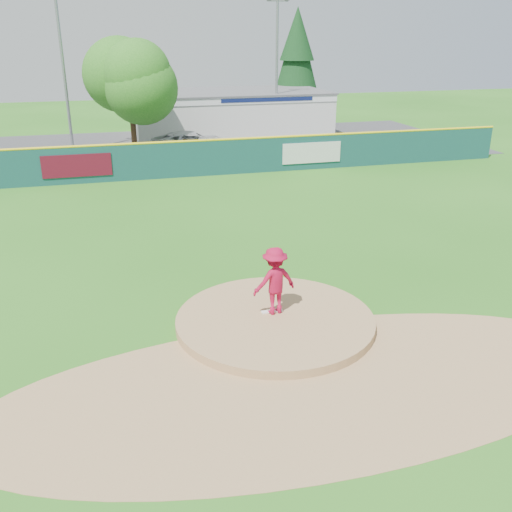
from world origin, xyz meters
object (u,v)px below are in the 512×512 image
object	(u,v)px
deciduous_tree	(130,84)
light_pole_left	(62,58)
van	(192,143)
conifer_tree	(297,58)
pitcher	(275,281)
light_pole_right	(277,62)
pool_building_grp	(229,112)

from	to	relation	value
deciduous_tree	light_pole_left	bearing A→B (deg)	153.43
van	conifer_tree	world-z (taller)	conifer_tree
pitcher	light_pole_right	bearing A→B (deg)	-117.80
deciduous_tree	conifer_tree	xyz separation A→B (m)	(15.00, 11.00, 0.99)
conifer_tree	light_pole_left	size ratio (longest dim) A/B	0.86
pitcher	pool_building_grp	distance (m)	32.28
pitcher	light_pole_right	distance (m)	30.40
van	light_pole_left	xyz separation A→B (m)	(-7.72, 2.64, 5.28)
van	deciduous_tree	distance (m)	5.35
deciduous_tree	conifer_tree	distance (m)	18.63
pitcher	light_pole_left	xyz separation A→B (m)	(-6.06, 26.73, 4.84)
pool_building_grp	light_pole_left	world-z (taller)	light_pole_left
light_pole_left	light_pole_right	size ratio (longest dim) A/B	1.10
pitcher	deciduous_tree	world-z (taller)	deciduous_tree
van	deciduous_tree	size ratio (longest dim) A/B	0.73
deciduous_tree	light_pole_right	distance (m)	11.75
light_pole_right	pitcher	bearing A→B (deg)	-107.29
pitcher	deciduous_tree	distance (m)	25.04
pool_building_grp	deciduous_tree	bearing A→B (deg)	-138.84
van	light_pole_right	size ratio (longest dim) A/B	0.54
deciduous_tree	light_pole_left	size ratio (longest dim) A/B	0.67
pool_building_grp	light_pole_left	size ratio (longest dim) A/B	1.38
conifer_tree	van	bearing A→B (deg)	-134.09
van	light_pole_right	bearing A→B (deg)	-59.35
pitcher	conifer_tree	distance (m)	38.25
pitcher	deciduous_tree	xyz separation A→B (m)	(-2.06, 24.73, 3.34)
pitcher	light_pole_left	size ratio (longest dim) A/B	0.18
pitcher	conifer_tree	xyz separation A→B (m)	(12.94, 35.73, 4.33)
van	pool_building_grp	distance (m)	8.80
deciduous_tree	van	bearing A→B (deg)	-9.82
conifer_tree	light_pole_right	world-z (taller)	light_pole_right
pitcher	light_pole_right	xyz separation A→B (m)	(8.94, 28.73, 4.33)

